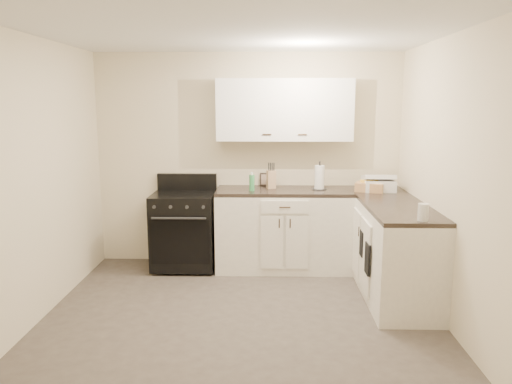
{
  "coord_description": "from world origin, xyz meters",
  "views": [
    {
      "loc": [
        0.24,
        -4.14,
        1.93
      ],
      "look_at": [
        0.12,
        0.85,
        1.03
      ],
      "focal_mm": 35.0,
      "sensor_mm": 36.0,
      "label": 1
    }
  ],
  "objects_px": {
    "stove": "(184,230)",
    "countertop_grill": "(378,185)",
    "wicker_basket": "(370,187)",
    "knife_block": "(271,179)",
    "paper_towel": "(319,178)"
  },
  "relations": [
    {
      "from": "paper_towel",
      "to": "knife_block",
      "type": "bearing_deg",
      "value": 173.89
    },
    {
      "from": "stove",
      "to": "knife_block",
      "type": "relative_size",
      "value": 4.13
    },
    {
      "from": "stove",
      "to": "knife_block",
      "type": "distance_m",
      "value": 1.17
    },
    {
      "from": "knife_block",
      "to": "countertop_grill",
      "type": "relative_size",
      "value": 0.61
    },
    {
      "from": "paper_towel",
      "to": "wicker_basket",
      "type": "xyz_separation_m",
      "value": [
        0.55,
        -0.13,
        -0.09
      ]
    },
    {
      "from": "stove",
      "to": "countertop_grill",
      "type": "relative_size",
      "value": 2.54
    },
    {
      "from": "stove",
      "to": "countertop_grill",
      "type": "height_order",
      "value": "countertop_grill"
    },
    {
      "from": "wicker_basket",
      "to": "countertop_grill",
      "type": "relative_size",
      "value": 0.9
    },
    {
      "from": "stove",
      "to": "countertop_grill",
      "type": "bearing_deg",
      "value": -0.64
    },
    {
      "from": "wicker_basket",
      "to": "countertop_grill",
      "type": "distance_m",
      "value": 0.12
    },
    {
      "from": "stove",
      "to": "paper_towel",
      "type": "distance_m",
      "value": 1.68
    },
    {
      "from": "stove",
      "to": "countertop_grill",
      "type": "xyz_separation_m",
      "value": [
        2.22,
        -0.02,
        0.54
      ]
    },
    {
      "from": "wicker_basket",
      "to": "stove",
      "type": "bearing_deg",
      "value": 177.8
    },
    {
      "from": "paper_towel",
      "to": "countertop_grill",
      "type": "relative_size",
      "value": 0.81
    },
    {
      "from": "paper_towel",
      "to": "wicker_basket",
      "type": "distance_m",
      "value": 0.58
    }
  ]
}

